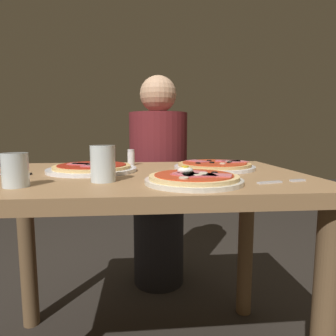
{
  "coord_description": "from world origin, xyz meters",
  "views": [
    {
      "loc": [
        0.01,
        -0.98,
        0.88
      ],
      "look_at": [
        0.09,
        -0.1,
        0.77
      ],
      "focal_mm": 30.86,
      "sensor_mm": 36.0,
      "label": 1
    }
  ],
  "objects": [
    {
      "name": "water_glass_near",
      "position": [
        -0.1,
        -0.16,
        0.78
      ],
      "size": [
        0.07,
        0.07,
        0.1
      ],
      "color": "silver",
      "rests_on": "dining_table"
    },
    {
      "name": "pizza_across_right",
      "position": [
        0.29,
        0.09,
        0.75
      ],
      "size": [
        0.31,
        0.31,
        0.03
      ],
      "color": "white",
      "rests_on": "dining_table"
    },
    {
      "name": "pizza_across_left",
      "position": [
        -0.16,
        0.06,
        0.75
      ],
      "size": [
        0.31,
        0.31,
        0.03
      ],
      "color": "white",
      "rests_on": "dining_table"
    },
    {
      "name": "salt_shaker",
      "position": [
        -0.03,
        0.24,
        0.77
      ],
      "size": [
        0.03,
        0.03,
        0.07
      ],
      "color": "white",
      "rests_on": "dining_table"
    },
    {
      "name": "knife",
      "position": [
        -0.43,
        0.0,
        0.74
      ],
      "size": [
        0.2,
        0.03,
        0.01
      ],
      "color": "silver",
      "rests_on": "dining_table"
    },
    {
      "name": "water_glass_far",
      "position": [
        -0.31,
        -0.22,
        0.77
      ],
      "size": [
        0.07,
        0.07,
        0.09
      ],
      "color": "silver",
      "rests_on": "dining_table"
    },
    {
      "name": "dining_table",
      "position": [
        0.0,
        0.0,
        0.61
      ],
      "size": [
        1.12,
        0.72,
        0.74
      ],
      "color": "#9E754C",
      "rests_on": "ground"
    },
    {
      "name": "diner_person",
      "position": [
        0.1,
        0.63,
        0.56
      ],
      "size": [
        0.32,
        0.32,
        1.18
      ],
      "rotation": [
        0.0,
        0.0,
        3.14
      ],
      "color": "black",
      "rests_on": "ground"
    },
    {
      "name": "fork",
      "position": [
        0.39,
        -0.22,
        0.74
      ],
      "size": [
        0.16,
        0.05,
        0.0
      ],
      "color": "silver",
      "rests_on": "dining_table"
    },
    {
      "name": "pizza_foreground",
      "position": [
        0.16,
        -0.2,
        0.75
      ],
      "size": [
        0.27,
        0.27,
        0.05
      ],
      "color": "silver",
      "rests_on": "dining_table"
    }
  ]
}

